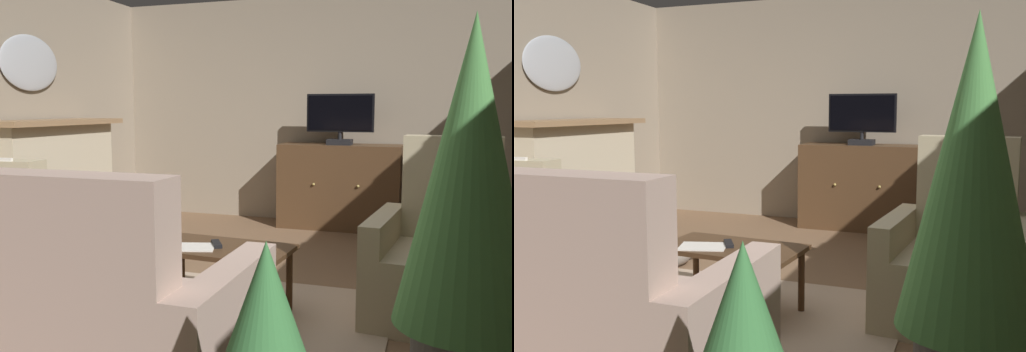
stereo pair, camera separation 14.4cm
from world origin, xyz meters
The scene contains 15 objects.
ground_plane centered at (0.00, 0.00, -0.02)m, with size 5.91×6.78×0.04m, color brown.
wall_back centered at (0.00, 3.14, 1.30)m, with size 5.91×0.10×2.61m, color gray.
rug_central centered at (-0.16, -0.34, 0.01)m, with size 2.15×2.03×0.01m, color tan.
fireplace centered at (-2.38, 1.17, 0.58)m, with size 0.84×1.65×1.22m.
wall_mirror_oval centered at (-2.62, 1.17, 1.76)m, with size 0.06×0.79×0.54m, color #B2B7BF.
tv_cabinet centered at (0.11, 2.79, 0.44)m, with size 1.33×0.52×0.93m.
television centered at (0.11, 2.74, 1.23)m, with size 0.73×0.20×0.55m.
coffee_table centered at (-0.16, -0.05, 0.39)m, with size 0.94×0.56×0.45m.
tv_remote centered at (-0.19, -0.04, 0.46)m, with size 0.17×0.05×0.02m, color black.
folded_newspaper centered at (-0.33, -0.14, 0.45)m, with size 0.30×0.22×0.01m, color silver.
sofa_floral centered at (-0.32, -1.26, 0.35)m, with size 1.46×0.92×1.09m.
armchair_angled_to_table centered at (1.21, 0.36, 0.35)m, with size 0.97×0.98×1.15m.
armchair_beside_cabinet centered at (-1.50, -0.31, 0.33)m, with size 1.00×0.90×1.03m.
potted_plant_on_hearth_side centered at (1.28, -0.79, 0.95)m, with size 0.61×0.61×1.73m.
cat centered at (-1.07, 0.72, 0.11)m, with size 0.29×0.66×0.23m.
Camera 2 is at (1.29, -3.21, 1.33)m, focal length 38.72 mm.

